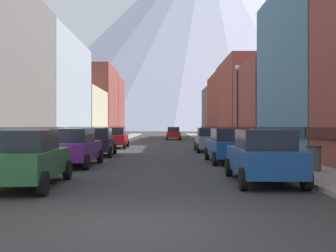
{
  "coord_description": "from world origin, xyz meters",
  "views": [
    {
      "loc": [
        0.54,
        -7.35,
        1.9
      ],
      "look_at": [
        0.78,
        35.38,
        1.92
      ],
      "focal_mm": 41.74,
      "sensor_mm": 36.0,
      "label": 1
    }
  ],
  "objects": [
    {
      "name": "ground_plane",
      "position": [
        0.0,
        0.0,
        0.0
      ],
      "size": [
        400.0,
        400.0,
        0.0
      ],
      "primitive_type": "plane",
      "color": "#2F2F2F"
    },
    {
      "name": "storefront_right_5",
      "position": [
        11.9,
        63.13,
        4.23
      ],
      "size": [
        9.11,
        9.93,
        8.77
      ],
      "color": "#66605B",
      "rests_on": "ground"
    },
    {
      "name": "potted_plant_2",
      "position": [
        -7.0,
        13.01,
        0.57
      ],
      "size": [
        0.57,
        0.57,
        0.82
      ],
      "color": "brown",
      "rests_on": "sidewalk_left"
    },
    {
      "name": "streetlamp_right",
      "position": [
        5.35,
        18.73,
        3.99
      ],
      "size": [
        0.36,
        0.36,
        5.86
      ],
      "color": "black",
      "rests_on": "sidewalk_right"
    },
    {
      "name": "car_left_2",
      "position": [
        -3.8,
        17.58,
        0.9
      ],
      "size": [
        2.24,
        4.48,
        1.78
      ],
      "color": "black",
      "rests_on": "ground"
    },
    {
      "name": "car_right_1",
      "position": [
        3.8,
        12.94,
        0.9
      ],
      "size": [
        2.11,
        4.42,
        1.78
      ],
      "color": "#19478C",
      "rests_on": "ground"
    },
    {
      "name": "sidewalk_left",
      "position": [
        -6.25,
        35.0,
        0.07
      ],
      "size": [
        2.5,
        100.0,
        0.15
      ],
      "primitive_type": "cube",
      "color": "gray",
      "rests_on": "ground"
    },
    {
      "name": "trash_bin_right",
      "position": [
        6.35,
        7.92,
        0.64
      ],
      "size": [
        0.59,
        0.59,
        0.98
      ],
      "color": "#4C5156",
      "rests_on": "sidewalk_right"
    },
    {
      "name": "storefront_left_3",
      "position": [
        -11.56,
        40.98,
        3.14
      ],
      "size": [
        8.41,
        11.59,
        6.53
      ],
      "color": "beige",
      "rests_on": "ground"
    },
    {
      "name": "storefront_left_2",
      "position": [
        -11.02,
        28.03,
        4.78
      ],
      "size": [
        7.34,
        13.47,
        9.89
      ],
      "color": "#99A5B2",
      "rests_on": "ground"
    },
    {
      "name": "sidewalk_right",
      "position": [
        6.25,
        35.0,
        0.07
      ],
      "size": [
        2.5,
        100.0,
        0.15
      ],
      "primitive_type": "cube",
      "color": "gray",
      "rests_on": "ground"
    },
    {
      "name": "storefront_right_4",
      "position": [
        11.95,
        52.41,
        4.65
      ],
      "size": [
        9.2,
        11.42,
        9.63
      ],
      "color": "brown",
      "rests_on": "ground"
    },
    {
      "name": "car_right_0",
      "position": [
        3.8,
        5.69,
        0.9
      ],
      "size": [
        2.18,
        4.45,
        1.78
      ],
      "color": "#19478C",
      "rests_on": "ground"
    },
    {
      "name": "car_left_3",
      "position": [
        -3.8,
        26.37,
        0.9
      ],
      "size": [
        2.13,
        4.43,
        1.78
      ],
      "color": "#9E1111",
      "rests_on": "ground"
    },
    {
      "name": "storefront_left_4",
      "position": [
        -12.45,
        53.15,
        5.31
      ],
      "size": [
        10.21,
        11.56,
        10.97
      ],
      "color": "brown",
      "rests_on": "ground"
    },
    {
      "name": "car_left_1",
      "position": [
        -3.8,
        11.13,
        0.9
      ],
      "size": [
        2.11,
        4.42,
        1.78
      ],
      "color": "#591E72",
      "rests_on": "ground"
    },
    {
      "name": "storefront_right_1",
      "position": [
        10.71,
        17.08,
        5.14
      ],
      "size": [
        6.72,
        10.69,
        10.62
      ],
      "color": "slate",
      "rests_on": "ground"
    },
    {
      "name": "car_left_0",
      "position": [
        -3.8,
        4.8,
        0.9
      ],
      "size": [
        2.25,
        4.49,
        1.78
      ],
      "color": "#265933",
      "rests_on": "ground"
    },
    {
      "name": "pedestrian_2",
      "position": [
        6.25,
        18.15,
        0.88
      ],
      "size": [
        0.36,
        0.36,
        1.58
      ],
      "color": "maroon",
      "rests_on": "sidewalk_right"
    },
    {
      "name": "storefront_right_2",
      "position": [
        12.19,
        27.96,
        3.65
      ],
      "size": [
        9.67,
        10.29,
        7.59
      ],
      "color": "brown",
      "rests_on": "ground"
    },
    {
      "name": "storefront_right_3",
      "position": [
        11.99,
        40.04,
        4.75
      ],
      "size": [
        9.29,
        12.94,
        9.83
      ],
      "color": "brown",
      "rests_on": "ground"
    },
    {
      "name": "storefront_left_5",
      "position": [
        -10.6,
        64.12,
        5.15
      ],
      "size": [
        6.5,
        9.88,
        10.64
      ],
      "color": "brown",
      "rests_on": "ground"
    },
    {
      "name": "car_right_2",
      "position": [
        3.8,
        21.86,
        0.9
      ],
      "size": [
        2.14,
        4.44,
        1.78
      ],
      "color": "slate",
      "rests_on": "ground"
    },
    {
      "name": "car_driving_0",
      "position": [
        1.6,
        47.1,
        0.9
      ],
      "size": [
        2.06,
        4.4,
        1.78
      ],
      "color": "#9E1111",
      "rests_on": "ground"
    },
    {
      "name": "pedestrian_1",
      "position": [
        -6.25,
        19.25,
        0.92
      ],
      "size": [
        0.36,
        0.36,
        1.66
      ],
      "color": "maroon",
      "rests_on": "sidewalk_left"
    },
    {
      "name": "mountain_backdrop",
      "position": [
        28.29,
        260.0,
        67.21
      ],
      "size": [
        256.51,
        256.51,
        134.43
      ],
      "primitive_type": "cone",
      "color": "silver",
      "rests_on": "ground"
    }
  ]
}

